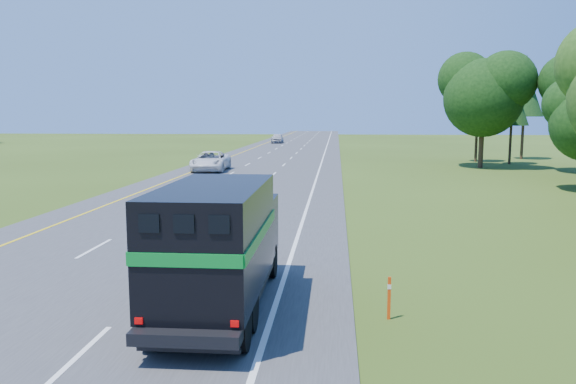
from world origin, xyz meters
name	(u,v)px	position (x,y,z in m)	size (l,w,h in m)	color
road	(257,171)	(0.00, 50.00, 0.02)	(15.00, 260.00, 0.04)	#38383A
lane_markings	(257,170)	(0.00, 50.00, 0.04)	(11.15, 260.00, 0.01)	yellow
horse_truck	(219,242)	(4.14, 13.95, 1.76)	(2.36, 7.30, 3.22)	black
white_suv	(211,161)	(-4.07, 49.32, 0.90)	(2.84, 6.17, 1.71)	silver
far_car	(277,138)	(-3.52, 100.53, 0.90)	(2.02, 5.03, 1.71)	#AEAEB5
delineator	(389,297)	(8.33, 13.69, 0.57)	(0.09, 0.05, 1.06)	#EF3F0C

